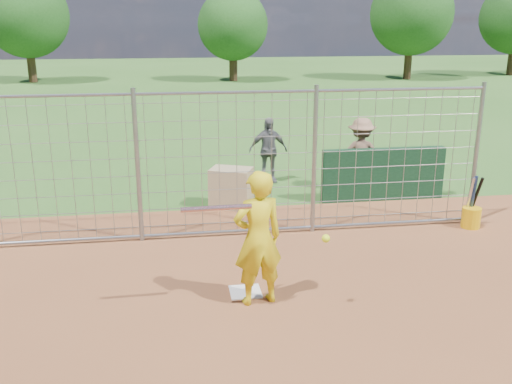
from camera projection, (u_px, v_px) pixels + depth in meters
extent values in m
plane|color=#2D591E|center=(244.00, 286.00, 8.12)|extent=(100.00, 100.00, 0.00)
cube|color=silver|center=(245.00, 292.00, 7.93)|extent=(0.43, 0.43, 0.02)
cube|color=#11381E|center=(383.00, 174.00, 11.85)|extent=(2.60, 0.20, 1.10)
imported|color=yellow|center=(258.00, 239.00, 7.40)|extent=(0.74, 0.57, 1.83)
imported|color=#5A5B5F|center=(268.00, 150.00, 13.10)|extent=(0.91, 0.41, 1.52)
imported|color=#8B644C|center=(361.00, 155.00, 12.41)|extent=(1.17, 0.85, 1.62)
cube|color=tan|center=(231.00, 188.00, 11.43)|extent=(0.95, 0.81, 0.80)
cylinder|color=silver|center=(216.00, 208.00, 6.85)|extent=(0.86, 0.09, 0.06)
sphere|color=#E5FC1A|center=(326.00, 238.00, 7.10)|extent=(0.10, 0.10, 0.10)
cylinder|color=#E5AB0C|center=(471.00, 218.00, 10.35)|extent=(0.34, 0.34, 0.38)
cylinder|color=silver|center=(469.00, 198.00, 10.28)|extent=(0.10, 0.28, 0.84)
cylinder|color=navy|center=(473.00, 198.00, 10.29)|extent=(0.07, 0.17, 0.85)
cylinder|color=black|center=(475.00, 198.00, 10.30)|extent=(0.10, 0.32, 0.83)
cylinder|color=gray|center=(138.00, 167.00, 9.42)|extent=(0.08, 0.08, 2.60)
cylinder|color=gray|center=(314.00, 161.00, 9.85)|extent=(0.08, 0.08, 2.60)
cylinder|color=gray|center=(476.00, 155.00, 10.27)|extent=(0.08, 0.08, 2.60)
cylinder|color=gray|center=(227.00, 92.00, 9.28)|extent=(9.00, 0.05, 0.05)
cylinder|color=gray|center=(229.00, 231.00, 9.99)|extent=(9.00, 0.05, 0.05)
cube|color=gray|center=(228.00, 167.00, 9.65)|extent=(9.00, 0.02, 2.50)
cylinder|color=#3F2B19|center=(31.00, 61.00, 33.90)|extent=(0.50, 0.50, 2.52)
sphere|color=#26561E|center=(26.00, 15.00, 33.15)|extent=(4.90, 4.90, 4.90)
cylinder|color=#3F2B19|center=(233.00, 63.00, 34.72)|extent=(0.50, 0.50, 2.16)
sphere|color=#26561E|center=(233.00, 25.00, 34.07)|extent=(4.20, 4.20, 4.20)
cylinder|color=#3F2B19|center=(408.00, 58.00, 35.75)|extent=(0.50, 0.50, 2.59)
sphere|color=#26561E|center=(412.00, 14.00, 34.98)|extent=(5.04, 5.04, 5.04)
cylinder|color=#3F2B19|center=(512.00, 57.00, 38.34)|extent=(0.50, 0.50, 2.45)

